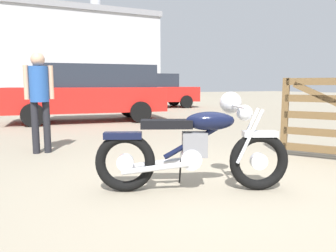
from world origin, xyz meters
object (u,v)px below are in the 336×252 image
vintage_motorcycle (197,146)px  bystander (39,92)px  white_estate_far (155,91)px  red_hatchback_near (90,91)px

vintage_motorcycle → bystander: bystander is taller
vintage_motorcycle → white_estate_far: white_estate_far is taller
white_estate_far → vintage_motorcycle: bearing=-105.3°
vintage_motorcycle → red_hatchback_near: 7.16m
vintage_motorcycle → bystander: bearing=140.1°
white_estate_far → red_hatchback_near: bearing=-126.1°
white_estate_far → red_hatchback_near: red_hatchback_near is taller
vintage_motorcycle → red_hatchback_near: size_ratio=0.40×
red_hatchback_near → white_estate_far: bearing=-124.3°
bystander → white_estate_far: size_ratio=0.38×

